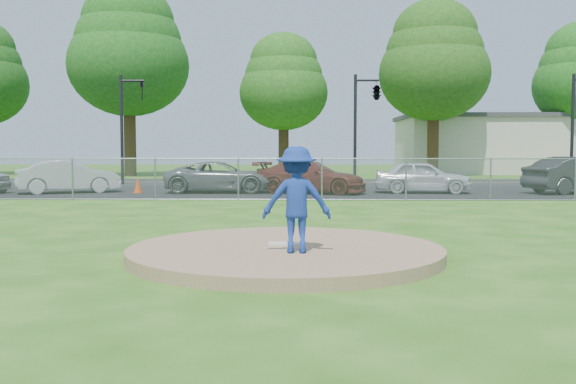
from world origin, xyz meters
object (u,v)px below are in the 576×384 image
(parked_car_gray, at_px, (220,177))
(parked_car_pearl, at_px, (423,177))
(commercial_building, at_px, (510,144))
(tree_right, at_px, (434,60))
(traffic_signal_left, at_px, (126,119))
(tree_center, at_px, (284,81))
(pitcher, at_px, (297,200))
(traffic_signal_center, at_px, (374,94))
(parked_car_darkred, at_px, (311,177))
(tree_left, at_px, (128,50))
(traffic_cone, at_px, (138,185))
(parked_car_white, at_px, (68,177))

(parked_car_gray, xyz_separation_m, parked_car_pearl, (8.44, -0.15, 0.03))
(parked_car_pearl, bearing_deg, commercial_building, -19.26)
(tree_right, distance_m, parked_car_gray, 21.34)
(commercial_building, xyz_separation_m, parked_car_gray, (-19.14, -22.09, -1.50))
(traffic_signal_left, xyz_separation_m, parked_car_gray, (5.62, -6.09, -2.71))
(tree_center, height_order, pitcher, tree_center)
(traffic_signal_left, height_order, parked_car_gray, traffic_signal_left)
(traffic_signal_center, distance_m, parked_car_darkred, 8.32)
(pitcher, bearing_deg, tree_center, -88.51)
(tree_left, xyz_separation_m, traffic_cone, (4.45, -15.44, -7.91))
(traffic_cone, bearing_deg, parked_car_white, -178.83)
(tree_left, height_order, parked_car_white, tree_left)
(tree_right, relative_size, traffic_signal_left, 2.08)
(traffic_signal_center, distance_m, pitcher, 23.20)
(commercial_building, xyz_separation_m, traffic_signal_center, (-12.03, -16.00, 2.45))
(traffic_signal_left, xyz_separation_m, traffic_cone, (2.21, -6.44, -3.03))
(tree_right, distance_m, parked_car_white, 25.71)
(tree_right, bearing_deg, parked_car_pearl, -102.85)
(traffic_signal_left, bearing_deg, parked_car_pearl, -23.94)
(traffic_signal_left, bearing_deg, parked_car_darkred, -34.78)
(tree_left, relative_size, traffic_signal_left, 2.24)
(commercial_building, relative_size, traffic_cone, 25.17)
(traffic_signal_left, distance_m, traffic_cone, 7.45)
(traffic_signal_left, xyz_separation_m, parked_car_darkred, (9.40, -6.53, -2.69))
(pitcher, distance_m, parked_car_darkred, 16.09)
(parked_car_gray, bearing_deg, traffic_signal_center, -51.14)
(traffic_signal_left, height_order, traffic_signal_center, same)
(traffic_signal_center, distance_m, parked_car_white, 15.41)
(commercial_building, height_order, tree_right, tree_right)
(parked_car_white, xyz_separation_m, parked_car_pearl, (14.74, 0.26, -0.01))
(tree_left, bearing_deg, parked_car_pearl, -43.08)
(tree_center, bearing_deg, traffic_cone, -106.76)
(traffic_signal_center, bearing_deg, pitcher, -99.47)
(commercial_building, xyz_separation_m, parked_car_white, (-25.45, -22.50, -1.47))
(commercial_building, xyz_separation_m, parked_car_darkred, (-15.36, -22.53, -1.48))
(parked_car_darkred, bearing_deg, parked_car_pearl, -68.71)
(tree_left, distance_m, parked_car_darkred, 20.83)
(traffic_signal_left, bearing_deg, tree_left, 103.96)
(traffic_signal_center, relative_size, parked_car_white, 1.36)
(tree_left, distance_m, tree_right, 20.03)
(traffic_signal_center, height_order, parked_car_gray, traffic_signal_center)
(tree_center, relative_size, parked_car_gray, 2.11)
(tree_right, xyz_separation_m, traffic_cone, (-15.55, -16.44, -7.31))
(commercial_building, distance_m, tree_right, 10.73)
(traffic_signal_left, distance_m, parked_car_pearl, 15.61)
(traffic_signal_center, xyz_separation_m, pitcher, (-3.77, -22.61, -3.55))
(commercial_building, relative_size, pitcher, 9.55)
(traffic_cone, height_order, parked_car_gray, parked_car_gray)
(pitcher, bearing_deg, traffic_signal_center, -99.96)
(tree_right, relative_size, parked_car_pearl, 2.95)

